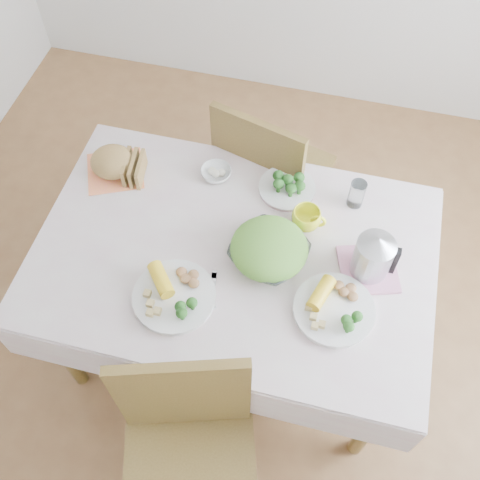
% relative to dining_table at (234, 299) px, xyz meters
% --- Properties ---
extents(floor, '(3.60, 3.60, 0.00)m').
position_rel_dining_table_xyz_m(floor, '(0.00, 0.00, -0.38)').
color(floor, brown).
rests_on(floor, ground).
extents(dining_table, '(1.40, 0.90, 0.75)m').
position_rel_dining_table_xyz_m(dining_table, '(0.00, 0.00, 0.00)').
color(dining_table, brown).
rests_on(dining_table, floor).
extents(tablecloth, '(1.50, 1.00, 0.01)m').
position_rel_dining_table_xyz_m(tablecloth, '(0.00, 0.00, 0.38)').
color(tablecloth, beige).
rests_on(tablecloth, dining_table).
extents(chair_near, '(0.57, 0.57, 1.01)m').
position_rel_dining_table_xyz_m(chair_near, '(0.04, -0.77, 0.09)').
color(chair_near, brown).
rests_on(chair_near, floor).
extents(chair_far, '(0.55, 0.55, 0.99)m').
position_rel_dining_table_xyz_m(chair_far, '(0.03, 0.66, 0.09)').
color(chair_far, brown).
rests_on(chair_far, floor).
extents(salad_bowl, '(0.36, 0.36, 0.07)m').
position_rel_dining_table_xyz_m(salad_bowl, '(0.13, 0.01, 0.42)').
color(salad_bowl, white).
rests_on(salad_bowl, tablecloth).
extents(dinner_plate_left, '(0.38, 0.38, 0.02)m').
position_rel_dining_table_xyz_m(dinner_plate_left, '(-0.15, -0.24, 0.40)').
color(dinner_plate_left, white).
rests_on(dinner_plate_left, tablecloth).
extents(dinner_plate_right, '(0.41, 0.41, 0.02)m').
position_rel_dining_table_xyz_m(dinner_plate_right, '(0.40, -0.15, 0.40)').
color(dinner_plate_right, white).
rests_on(dinner_plate_right, tablecloth).
extents(broccoli_plate, '(0.25, 0.25, 0.02)m').
position_rel_dining_table_xyz_m(broccoli_plate, '(0.14, 0.34, 0.40)').
color(broccoli_plate, beige).
rests_on(broccoli_plate, tablecloth).
extents(napkin, '(0.30, 0.30, 0.00)m').
position_rel_dining_table_xyz_m(napkin, '(-0.58, 0.26, 0.39)').
color(napkin, '#FC8852').
rests_on(napkin, tablecloth).
extents(bread_loaf, '(0.23, 0.22, 0.11)m').
position_rel_dining_table_xyz_m(bread_loaf, '(-0.58, 0.26, 0.45)').
color(bread_loaf, olive).
rests_on(bread_loaf, napkin).
extents(fruit_bowl, '(0.16, 0.16, 0.04)m').
position_rel_dining_table_xyz_m(fruit_bowl, '(-0.16, 0.34, 0.41)').
color(fruit_bowl, white).
rests_on(fruit_bowl, tablecloth).
extents(yellow_mug, '(0.12, 0.12, 0.09)m').
position_rel_dining_table_xyz_m(yellow_mug, '(0.24, 0.18, 0.43)').
color(yellow_mug, '#FEFF28').
rests_on(yellow_mug, tablecloth).
extents(glass_tumbler, '(0.08, 0.08, 0.12)m').
position_rel_dining_table_xyz_m(glass_tumbler, '(0.41, 0.34, 0.45)').
color(glass_tumbler, white).
rests_on(glass_tumbler, tablecloth).
extents(pink_tray, '(0.26, 0.26, 0.02)m').
position_rel_dining_table_xyz_m(pink_tray, '(0.50, 0.04, 0.40)').
color(pink_tray, '#CC7C9D').
rests_on(pink_tray, tablecloth).
extents(electric_kettle, '(0.18, 0.18, 0.20)m').
position_rel_dining_table_xyz_m(electric_kettle, '(0.50, 0.04, 0.51)').
color(electric_kettle, '#B2B5BA').
rests_on(electric_kettle, pink_tray).
extents(fork_left, '(0.04, 0.16, 0.00)m').
position_rel_dining_table_xyz_m(fork_left, '(-0.03, -0.19, 0.39)').
color(fork_left, silver).
rests_on(fork_left, tablecloth).
extents(knife, '(0.16, 0.09, 0.00)m').
position_rel_dining_table_xyz_m(knife, '(-0.08, -0.27, 0.39)').
color(knife, silver).
rests_on(knife, tablecloth).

